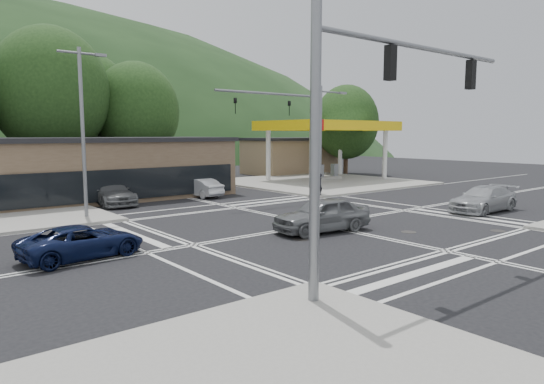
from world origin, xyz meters
TOP-DOWN VIEW (x-y plane):
  - ground at (0.00, 0.00)m, footprint 120.00×120.00m
  - sidewalk_ne at (15.00, 15.00)m, footprint 16.00×16.00m
  - gas_station_canopy at (16.99, 15.99)m, footprint 12.32×8.34m
  - convenience_store at (20.00, 25.00)m, footprint 10.00×6.00m
  - commercial_row at (-8.00, 17.00)m, footprint 24.00×8.00m
  - tree_n_b at (-6.00, 24.00)m, footprint 9.00×9.00m
  - tree_n_c at (1.00, 24.00)m, footprint 7.60×7.60m
  - tree_n_e at (-2.00, 28.00)m, footprint 8.40×8.40m
  - tree_ne at (24.00, 20.00)m, footprint 7.20×7.20m
  - streetlight_nw at (-8.44, 9.00)m, footprint 2.50×0.25m
  - signal_mast_ne at (6.95, 8.20)m, footprint 11.65×0.30m
  - signal_mast_sw at (-6.39, -8.20)m, footprint 9.14×0.28m
  - car_blue_west at (-11.35, 0.73)m, footprint 4.67×2.57m
  - car_grey_center at (-1.09, -1.38)m, footprint 4.97×2.57m
  - car_silver_east at (10.49, -3.17)m, footprint 5.15×2.16m
  - car_queue_a at (1.00, 13.27)m, footprint 1.90×4.19m
  - car_queue_b at (1.50, 18.37)m, footprint 2.22×4.16m
  - car_northbound at (-5.50, 13.50)m, footprint 2.37×5.40m
  - pedestrian at (7.50, 7.50)m, footprint 0.64×0.49m

SIDE VIEW (x-z plane):
  - ground at x=0.00m, z-range 0.00..0.00m
  - sidewalk_ne at x=15.00m, z-range 0.00..0.15m
  - car_blue_west at x=-11.35m, z-range 0.00..1.24m
  - car_queue_a at x=1.00m, z-range 0.00..1.33m
  - car_queue_b at x=1.50m, z-range 0.00..1.35m
  - car_silver_east at x=10.49m, z-range 0.00..1.48m
  - car_northbound at x=-5.50m, z-range 0.00..1.54m
  - car_grey_center at x=-1.09m, z-range 0.00..1.62m
  - pedestrian at x=7.50m, z-range 0.15..1.73m
  - convenience_store at x=20.00m, z-range 0.00..3.80m
  - commercial_row at x=-8.00m, z-range 0.00..4.00m
  - gas_station_canopy at x=16.99m, z-range 2.17..7.92m
  - streetlight_nw at x=-8.44m, z-range 0.55..9.55m
  - signal_mast_ne at x=6.95m, z-range 1.07..9.07m
  - signal_mast_sw at x=-6.39m, z-range 1.12..9.12m
  - tree_ne at x=24.00m, z-range 0.85..10.84m
  - tree_n_c at x=1.00m, z-range 1.06..11.93m
  - tree_n_e at x=-2.00m, z-range 1.15..13.13m
  - tree_n_b at x=-6.00m, z-range 1.30..14.28m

